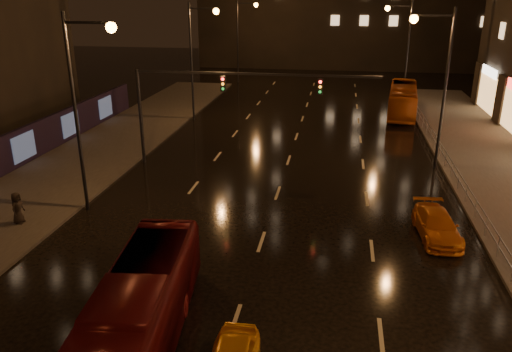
% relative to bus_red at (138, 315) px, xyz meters
% --- Properties ---
extents(ground, '(140.00, 140.00, 0.00)m').
position_rel_bus_red_xyz_m(ground, '(2.65, 18.00, -1.36)').
color(ground, black).
rests_on(ground, ground).
extents(sidewalk_left, '(7.00, 70.00, 0.15)m').
position_rel_bus_red_xyz_m(sidewalk_left, '(-10.85, 13.00, -1.28)').
color(sidewalk_left, '#38332D').
rests_on(sidewalk_left, ground).
extents(traffic_signal, '(15.31, 0.32, 6.20)m').
position_rel_bus_red_xyz_m(traffic_signal, '(-2.41, 18.00, 3.38)').
color(traffic_signal, black).
rests_on(traffic_signal, ground).
extents(railing_right, '(0.05, 56.00, 1.00)m').
position_rel_bus_red_xyz_m(railing_right, '(12.85, 16.00, -0.46)').
color(railing_right, '#99999E').
rests_on(railing_right, sidewalk_right).
extents(bus_red, '(3.33, 9.95, 2.72)m').
position_rel_bus_red_xyz_m(bus_red, '(0.00, 0.00, 0.00)').
color(bus_red, '#520B0D').
rests_on(bus_red, ground).
extents(bus_curb, '(3.47, 10.25, 2.80)m').
position_rel_bus_red_xyz_m(bus_curb, '(11.65, 35.15, 0.04)').
color(bus_curb, '#9E430F').
rests_on(bus_curb, ground).
extents(taxi_far, '(2.03, 4.29, 1.21)m').
position_rel_bus_red_xyz_m(taxi_far, '(10.65, 9.82, -0.75)').
color(taxi_far, '#CF6413').
rests_on(taxi_far, ground).
extents(pedestrian_c, '(0.52, 0.78, 1.59)m').
position_rel_bus_red_xyz_m(pedestrian_c, '(-9.35, 7.71, -0.42)').
color(pedestrian_c, black).
rests_on(pedestrian_c, sidewalk_left).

